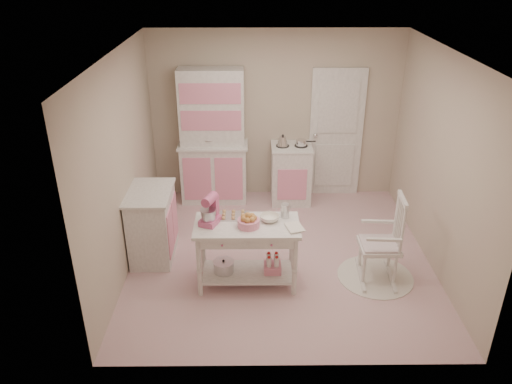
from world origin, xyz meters
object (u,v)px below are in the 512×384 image
hutch (213,137)px  bread_basket (249,223)px  stove (291,173)px  rocking_chair (380,238)px  work_table (247,254)px  stand_mixer (209,210)px  base_cabinet (152,224)px

hutch → bread_basket: hutch is taller
bread_basket → hutch: bearing=103.7°
stove → hutch: bearing=177.6°
rocking_chair → work_table: size_ratio=0.92×
work_table → stand_mixer: 0.71m
stove → bread_basket: (-0.65, -2.22, 0.39)m
base_cabinet → rocking_chair: (2.77, -0.52, 0.09)m
rocking_chair → work_table: (-1.56, -0.09, -0.15)m
base_cabinet → bread_basket: (1.23, -0.66, 0.39)m
stove → stand_mixer: 2.46m
stove → base_cabinet: same height
hutch → base_cabinet: bearing=-112.7°
rocking_chair → stove: bearing=116.9°
bread_basket → stand_mixer: bearing=171.0°
work_table → rocking_chair: bearing=3.3°
base_cabinet → stand_mixer: 1.11m
stove → base_cabinet: (-1.88, -1.56, 0.00)m
hutch → stove: hutch is taller
base_cabinet → bread_basket: size_ratio=3.68×
hutch → rocking_chair: bearing=-45.5°
stove → work_table: 2.27m
hutch → rocking_chair: size_ratio=1.89×
stand_mixer → work_table: bearing=19.6°
stand_mixer → bread_basket: bearing=13.3°
hutch → stand_mixer: size_ratio=6.12×
stand_mixer → bread_basket: stand_mixer is taller
work_table → base_cabinet: bearing=153.4°
hutch → work_table: hutch is taller
hutch → base_cabinet: 1.84m
hutch → stove: size_ratio=2.26×
rocking_chair → stand_mixer: 2.03m
stove → bread_basket: bearing=-106.2°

